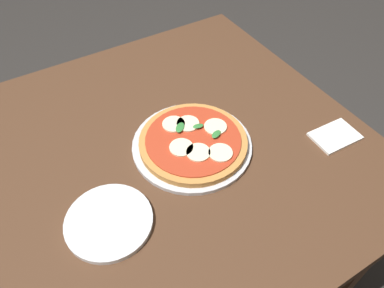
# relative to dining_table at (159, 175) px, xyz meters

# --- Properties ---
(ground_plane) EXTENTS (6.00, 6.00, 0.00)m
(ground_plane) POSITION_rel_dining_table_xyz_m (0.00, 0.00, -0.67)
(ground_plane) COLOR #2D2B28
(dining_table) EXTENTS (1.15, 1.05, 0.78)m
(dining_table) POSITION_rel_dining_table_xyz_m (0.00, 0.00, 0.00)
(dining_table) COLOR #4C301E
(dining_table) RESTS_ON ground_plane
(serving_tray) EXTENTS (0.33, 0.33, 0.01)m
(serving_tray) POSITION_rel_dining_table_xyz_m (0.09, -0.04, 0.12)
(serving_tray) COLOR silver
(serving_tray) RESTS_ON dining_table
(pizza) EXTENTS (0.29, 0.29, 0.03)m
(pizza) POSITION_rel_dining_table_xyz_m (0.09, -0.04, 0.13)
(pizza) COLOR #C6843F
(pizza) RESTS_ON serving_tray
(plate_white) EXTENTS (0.20, 0.20, 0.01)m
(plate_white) POSITION_rel_dining_table_xyz_m (-0.20, -0.15, 0.12)
(plate_white) COLOR white
(plate_white) RESTS_ON dining_table
(napkin) EXTENTS (0.13, 0.10, 0.01)m
(napkin) POSITION_rel_dining_table_xyz_m (0.46, -0.22, 0.11)
(napkin) COLOR white
(napkin) RESTS_ON dining_table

